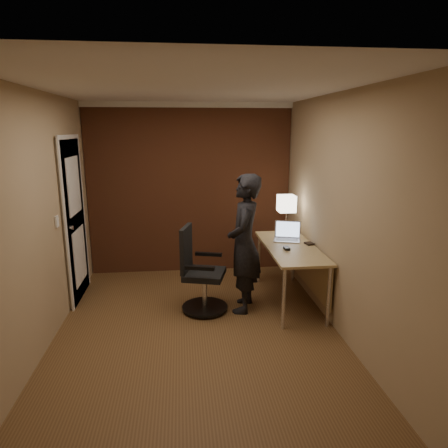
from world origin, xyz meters
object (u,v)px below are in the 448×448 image
at_px(laptop, 287,235).
at_px(office_chair, 199,275).
at_px(desk, 296,256).
at_px(wallet, 309,244).
at_px(mouse, 287,248).
at_px(desk_lamp, 286,204).
at_px(person, 244,244).

height_order(laptop, office_chair, office_chair).
relative_size(desk, office_chair, 1.49).
distance_m(desk, wallet, 0.23).
height_order(desk, mouse, mouse).
height_order(desk, desk_lamp, desk_lamp).
xyz_separation_m(desk_lamp, laptop, (-0.05, -0.27, -0.35)).
relative_size(wallet, person, 0.07).
relative_size(office_chair, person, 0.62).
xyz_separation_m(laptop, wallet, (0.22, -0.25, -0.05)).
distance_m(mouse, wallet, 0.38).
xyz_separation_m(desk_lamp, mouse, (-0.17, -0.70, -0.40)).
bearing_deg(office_chair, wallet, 6.77).
relative_size(laptop, wallet, 3.56).
xyz_separation_m(laptop, office_chair, (-1.16, -0.41, -0.35)).
bearing_deg(person, desk_lamp, 151.06).
height_order(laptop, mouse, laptop).
bearing_deg(office_chair, laptop, 19.49).
xyz_separation_m(desk, person, (-0.67, -0.14, 0.22)).
xyz_separation_m(desk, desk_lamp, (0.01, 0.56, 0.55)).
relative_size(desk, wallet, 13.64).
bearing_deg(wallet, laptop, 131.00).
bearing_deg(mouse, laptop, 70.41).
height_order(desk_lamp, office_chair, desk_lamp).
xyz_separation_m(office_chair, person, (0.53, -0.02, 0.37)).
bearing_deg(laptop, desk, -82.32).
bearing_deg(mouse, desk, 38.08).
bearing_deg(desk, wallet, 13.04).
distance_m(desk, mouse, 0.26).
height_order(desk_lamp, mouse, desk_lamp).
distance_m(laptop, person, 0.76).
bearing_deg(wallet, mouse, -151.18).
height_order(mouse, wallet, mouse).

